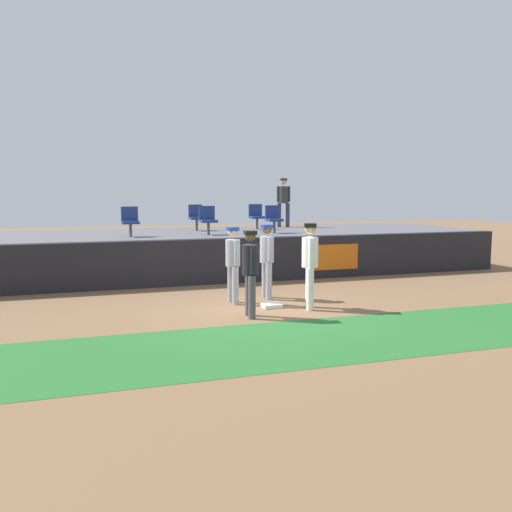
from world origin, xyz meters
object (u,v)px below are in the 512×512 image
object	(u,v)px
first_base	(271,305)
seat_front_left	(130,220)
seat_front_center	(208,219)
spectator_hooded	(283,199)
seat_back_right	(256,215)
player_runner_visitor	(233,259)
player_coach_visitor	(267,256)
seat_front_right	(273,218)
seat_back_center	(196,216)
player_umpire	(250,267)
player_fielder_home	(310,260)

from	to	relation	value
first_base	seat_front_left	bearing A→B (deg)	116.92
seat_front_center	spectator_hooded	world-z (taller)	spectator_hooded
seat_back_right	spectator_hooded	size ratio (longest dim) A/B	0.49
seat_back_right	player_runner_visitor	bearing A→B (deg)	-113.50
seat_front_center	spectator_hooded	bearing A→B (deg)	37.06
player_coach_visitor	seat_front_right	bearing A→B (deg)	159.38
seat_back_right	first_base	bearing A→B (deg)	-106.25
seat_front_center	seat_front_right	xyz separation A→B (m)	(2.05, -0.00, -0.00)
seat_back_center	seat_front_center	xyz separation A→B (m)	(-0.06, -1.80, 0.00)
player_umpire	seat_back_center	bearing A→B (deg)	-178.55
player_umpire	seat_back_right	world-z (taller)	seat_back_right
player_fielder_home	seat_front_left	bearing A→B (deg)	-128.52
seat_front_center	seat_back_right	bearing A→B (deg)	40.34
player_fielder_home	first_base	bearing A→B (deg)	-98.22
seat_front_left	seat_back_center	bearing A→B (deg)	38.21
first_base	player_runner_visitor	xyz separation A→B (m)	(-0.66, 0.66, 0.95)
player_coach_visitor	seat_front_left	world-z (taller)	seat_front_left
player_fielder_home	player_runner_visitor	bearing A→B (deg)	-107.14
seat_back_center	seat_front_right	distance (m)	2.69
player_fielder_home	player_runner_visitor	world-z (taller)	player_fielder_home
seat_front_left	seat_front_right	bearing A→B (deg)	-0.00
seat_back_center	seat_front_right	xyz separation A→B (m)	(1.99, -1.80, 0.00)
player_coach_visitor	seat_back_center	size ratio (longest dim) A/B	2.05
seat_front_left	spectator_hooded	xyz separation A→B (m)	(5.62, 2.56, 0.53)
player_runner_visitor	seat_front_left	size ratio (longest dim) A/B	2.02
spectator_hooded	player_umpire	bearing A→B (deg)	78.52
first_base	seat_back_right	bearing A→B (deg)	73.75
first_base	seat_front_center	world-z (taller)	seat_front_center
first_base	seat_front_right	size ratio (longest dim) A/B	0.48
player_runner_visitor	seat_front_center	world-z (taller)	seat_front_center
player_runner_visitor	player_umpire	bearing A→B (deg)	-6.46
first_base	seat_back_right	world-z (taller)	seat_back_right
seat_front_left	seat_front_center	distance (m)	2.23
spectator_hooded	player_coach_visitor	bearing A→B (deg)	79.55
first_base	player_umpire	xyz separation A→B (m)	(-0.72, -0.76, 0.96)
first_base	seat_front_right	world-z (taller)	seat_front_right
player_fielder_home	player_runner_visitor	size ratio (longest dim) A/B	1.07
player_runner_visitor	seat_front_right	size ratio (longest dim) A/B	2.02
player_coach_visitor	seat_front_left	xyz separation A→B (m)	(-2.68, 3.82, 0.69)
player_umpire	spectator_hooded	size ratio (longest dim) A/B	1.00
seat_front_center	seat_front_left	bearing A→B (deg)	-180.00
seat_back_right	spectator_hooded	xyz separation A→B (m)	(1.27, 0.76, 0.53)
first_base	player_umpire	size ratio (longest dim) A/B	0.23
player_coach_visitor	seat_front_right	xyz separation A→B (m)	(1.60, 3.82, 0.69)
player_umpire	spectator_hooded	bearing A→B (deg)	160.18
seat_back_right	seat_front_right	distance (m)	1.80
first_base	seat_front_center	distance (m)	5.06
first_base	spectator_hooded	xyz separation A→B (m)	(3.19, 7.35, 2.18)
player_runner_visitor	player_fielder_home	bearing A→B (deg)	48.86
player_coach_visitor	player_umpire	world-z (taller)	player_coach_visitor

